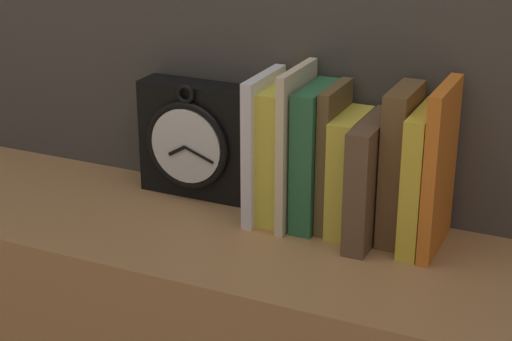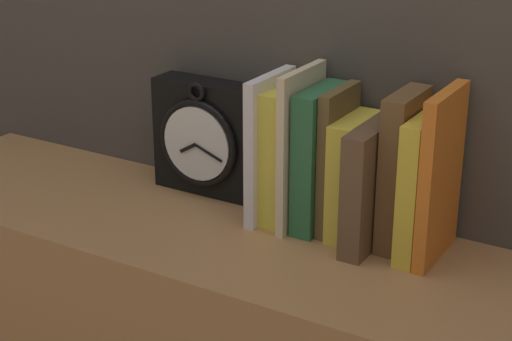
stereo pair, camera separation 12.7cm
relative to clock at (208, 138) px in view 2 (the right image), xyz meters
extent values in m
cube|color=black|center=(0.00, 0.01, 0.00)|extent=(0.20, 0.06, 0.20)
torus|color=black|center=(0.00, -0.03, 0.00)|extent=(0.15, 0.01, 0.15)
cylinder|color=silver|center=(0.00, -0.03, 0.00)|extent=(0.13, 0.01, 0.13)
cube|color=black|center=(-0.02, -0.04, -0.01)|extent=(0.03, 0.00, 0.02)
cube|color=black|center=(0.03, -0.04, -0.01)|extent=(0.05, 0.00, 0.02)
torus|color=black|center=(0.00, -0.03, 0.09)|extent=(0.03, 0.01, 0.03)
cube|color=white|center=(0.14, -0.03, 0.02)|extent=(0.02, 0.13, 0.24)
cube|color=yellow|center=(0.17, -0.02, 0.01)|extent=(0.04, 0.12, 0.22)
cube|color=beige|center=(0.20, -0.03, 0.03)|extent=(0.01, 0.13, 0.25)
cube|color=#2B6740|center=(0.23, -0.03, 0.01)|extent=(0.04, 0.12, 0.23)
cube|color=brown|center=(0.25, -0.02, 0.02)|extent=(0.02, 0.11, 0.23)
cube|color=yellow|center=(0.28, -0.02, 0.00)|extent=(0.04, 0.12, 0.19)
cube|color=brown|center=(0.32, -0.04, 0.00)|extent=(0.04, 0.16, 0.19)
cube|color=brown|center=(0.36, -0.02, 0.02)|extent=(0.04, 0.11, 0.24)
cube|color=yellow|center=(0.40, -0.03, 0.01)|extent=(0.03, 0.14, 0.21)
cube|color=orange|center=(0.42, -0.03, 0.03)|extent=(0.02, 0.14, 0.25)
camera|label=1|loc=(0.67, -1.20, 0.48)|focal=60.00mm
camera|label=2|loc=(0.78, -1.14, 0.48)|focal=60.00mm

